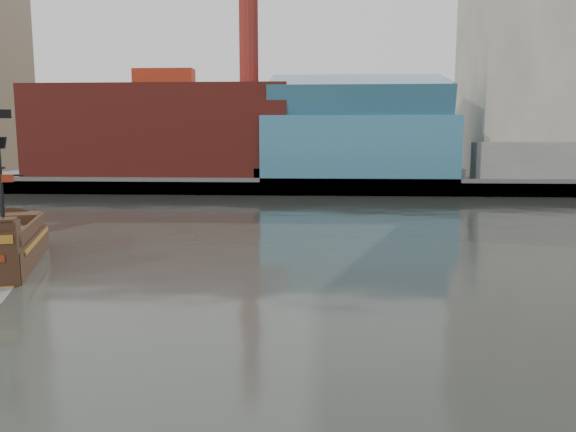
{
  "coord_description": "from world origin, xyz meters",
  "views": [
    {
      "loc": [
        4.35,
        -22.17,
        8.73
      ],
      "look_at": [
        2.33,
        11.43,
        4.0
      ],
      "focal_mm": 35.0,
      "sensor_mm": 36.0,
      "label": 1
    }
  ],
  "objects": [
    {
      "name": "ground",
      "position": [
        0.0,
        0.0,
        0.0
      ],
      "size": [
        400.0,
        400.0,
        0.0
      ],
      "primitive_type": "plane",
      "color": "#2A2D28",
      "rests_on": "ground"
    },
    {
      "name": "promenade_far",
      "position": [
        0.0,
        92.0,
        1.0
      ],
      "size": [
        220.0,
        60.0,
        2.0
      ],
      "primitive_type": "cube",
      "color": "slate",
      "rests_on": "ground"
    },
    {
      "name": "seawall",
      "position": [
        0.0,
        62.5,
        1.3
      ],
      "size": [
        220.0,
        1.0,
        2.6
      ],
      "primitive_type": "cube",
      "color": "#4C4C49",
      "rests_on": "ground"
    },
    {
      "name": "skyline",
      "position": [
        5.21,
        84.56,
        24.55
      ],
      "size": [
        149.0,
        45.0,
        62.0
      ],
      "color": "brown",
      "rests_on": "promenade_far"
    }
  ]
}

